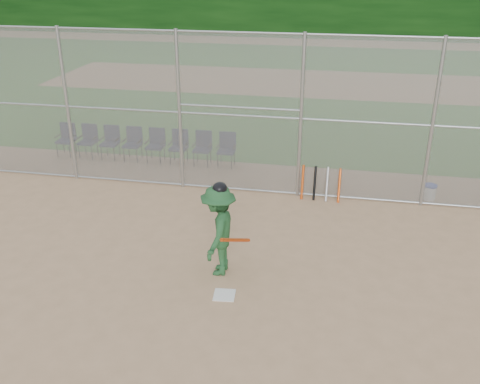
% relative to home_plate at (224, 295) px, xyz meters
% --- Properties ---
extents(ground, '(100.00, 100.00, 0.00)m').
position_rel_home_plate_xyz_m(ground, '(-0.11, -0.41, -0.01)').
color(ground, tan).
rests_on(ground, ground).
extents(grass_strip, '(100.00, 100.00, 0.00)m').
position_rel_home_plate_xyz_m(grass_strip, '(-0.11, 17.59, -0.00)').
color(grass_strip, '#245D1C').
rests_on(grass_strip, ground).
extents(dirt_patch_far, '(24.00, 24.00, 0.00)m').
position_rel_home_plate_xyz_m(dirt_patch_far, '(-0.11, 17.59, 0.00)').
color(dirt_patch_far, tan).
rests_on(dirt_patch_far, ground).
extents(backstop_fence, '(16.09, 0.09, 4.00)m').
position_rel_home_plate_xyz_m(backstop_fence, '(-0.11, 4.59, 2.06)').
color(backstop_fence, gray).
rests_on(backstop_fence, ground).
extents(home_plate, '(0.41, 0.41, 0.02)m').
position_rel_home_plate_xyz_m(home_plate, '(0.00, 0.00, 0.00)').
color(home_plate, silver).
rests_on(home_plate, ground).
extents(batter_at_plate, '(0.96, 1.35, 1.87)m').
position_rel_home_plate_xyz_m(batter_at_plate, '(-0.26, 0.76, 0.89)').
color(batter_at_plate, '#205129').
rests_on(batter_at_plate, ground).
extents(water_cooler, '(0.31, 0.31, 0.39)m').
position_rel_home_plate_xyz_m(water_cooler, '(4.13, 4.96, 0.19)').
color(water_cooler, white).
rests_on(water_cooler, ground).
extents(spare_bats, '(0.96, 0.36, 0.84)m').
position_rel_home_plate_xyz_m(spare_bats, '(1.46, 4.48, 0.40)').
color(spare_bats, '#D84C14').
rests_on(spare_bats, ground).
extents(chair_0, '(0.54, 0.52, 0.96)m').
position_rel_home_plate_xyz_m(chair_0, '(-6.23, 6.23, 0.47)').
color(chair_0, '#0F1938').
rests_on(chair_0, ground).
extents(chair_1, '(0.54, 0.52, 0.96)m').
position_rel_home_plate_xyz_m(chair_1, '(-5.53, 6.23, 0.47)').
color(chair_1, '#0F1938').
rests_on(chair_1, ground).
extents(chair_2, '(0.54, 0.52, 0.96)m').
position_rel_home_plate_xyz_m(chair_2, '(-4.83, 6.23, 0.47)').
color(chair_2, '#0F1938').
rests_on(chair_2, ground).
extents(chair_3, '(0.54, 0.52, 0.96)m').
position_rel_home_plate_xyz_m(chair_3, '(-4.12, 6.23, 0.47)').
color(chair_3, '#0F1938').
rests_on(chair_3, ground).
extents(chair_4, '(0.54, 0.52, 0.96)m').
position_rel_home_plate_xyz_m(chair_4, '(-3.42, 6.23, 0.47)').
color(chair_4, '#0F1938').
rests_on(chair_4, ground).
extents(chair_5, '(0.54, 0.52, 0.96)m').
position_rel_home_plate_xyz_m(chair_5, '(-2.71, 6.23, 0.47)').
color(chair_5, '#0F1938').
rests_on(chair_5, ground).
extents(chair_6, '(0.54, 0.52, 0.96)m').
position_rel_home_plate_xyz_m(chair_6, '(-2.01, 6.23, 0.47)').
color(chair_6, '#0F1938').
rests_on(chair_6, ground).
extents(chair_7, '(0.54, 0.52, 0.96)m').
position_rel_home_plate_xyz_m(chair_7, '(-1.30, 6.23, 0.47)').
color(chair_7, '#0F1938').
rests_on(chair_7, ground).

